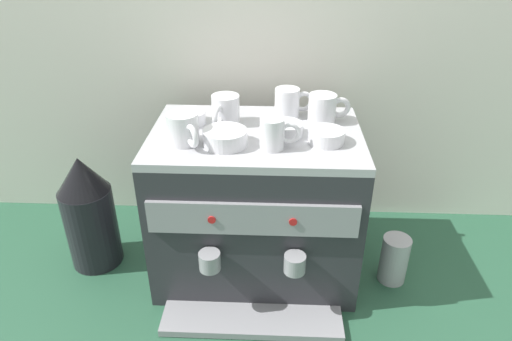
% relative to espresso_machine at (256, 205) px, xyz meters
% --- Properties ---
extents(ground_plane, '(4.00, 4.00, 0.00)m').
position_rel_espresso_machine_xyz_m(ground_plane, '(0.00, 0.00, -0.23)').
color(ground_plane, '#28563D').
extents(tiled_backsplash_wall, '(2.80, 0.03, 1.11)m').
position_rel_espresso_machine_xyz_m(tiled_backsplash_wall, '(0.00, 0.32, 0.33)').
color(tiled_backsplash_wall, silver).
rests_on(tiled_backsplash_wall, ground_plane).
extents(espresso_machine, '(0.57, 0.50, 0.46)m').
position_rel_espresso_machine_xyz_m(espresso_machine, '(0.00, 0.00, 0.00)').
color(espresso_machine, '#2D2D33').
rests_on(espresso_machine, ground_plane).
extents(ceramic_cup_0, '(0.08, 0.12, 0.08)m').
position_rel_espresso_machine_xyz_m(ceramic_cup_0, '(-0.09, 0.06, 0.27)').
color(ceramic_cup_0, white).
rests_on(ceramic_cup_0, espresso_machine).
extents(ceramic_cup_1, '(0.09, 0.11, 0.08)m').
position_rel_espresso_machine_xyz_m(ceramic_cup_1, '(-0.18, -0.07, 0.27)').
color(ceramic_cup_1, white).
rests_on(ceramic_cup_1, espresso_machine).
extents(ceramic_cup_2, '(0.11, 0.07, 0.08)m').
position_rel_espresso_machine_xyz_m(ceramic_cup_2, '(0.09, 0.12, 0.27)').
color(ceramic_cup_2, white).
rests_on(ceramic_cup_2, espresso_machine).
extents(ceramic_cup_3, '(0.10, 0.06, 0.08)m').
position_rel_espresso_machine_xyz_m(ceramic_cup_3, '(0.05, -0.09, 0.27)').
color(ceramic_cup_3, white).
rests_on(ceramic_cup_3, espresso_machine).
extents(ceramic_cup_4, '(0.12, 0.08, 0.08)m').
position_rel_espresso_machine_xyz_m(ceramic_cup_4, '(0.19, 0.09, 0.27)').
color(ceramic_cup_4, white).
rests_on(ceramic_cup_4, espresso_machine).
extents(ceramic_bowl_0, '(0.09, 0.09, 0.04)m').
position_rel_espresso_machine_xyz_m(ceramic_bowl_0, '(0.18, -0.05, 0.25)').
color(ceramic_bowl_0, white).
rests_on(ceramic_bowl_0, espresso_machine).
extents(ceramic_bowl_1, '(0.09, 0.09, 0.03)m').
position_rel_espresso_machine_xyz_m(ceramic_bowl_1, '(0.08, -0.01, 0.25)').
color(ceramic_bowl_1, white).
rests_on(ceramic_bowl_1, espresso_machine).
extents(ceramic_bowl_2, '(0.11, 0.11, 0.04)m').
position_rel_espresso_machine_xyz_m(ceramic_bowl_2, '(-0.07, -0.07, 0.25)').
color(ceramic_bowl_2, white).
rests_on(ceramic_bowl_2, espresso_machine).
extents(ceramic_bowl_3, '(0.09, 0.09, 0.04)m').
position_rel_espresso_machine_xyz_m(ceramic_bowl_3, '(-0.19, 0.06, 0.25)').
color(ceramic_bowl_3, white).
rests_on(ceramic_bowl_3, espresso_machine).
extents(coffee_grinder, '(0.15, 0.15, 0.37)m').
position_rel_espresso_machine_xyz_m(coffee_grinder, '(-0.51, -0.00, -0.04)').
color(coffee_grinder, black).
rests_on(coffee_grinder, ground_plane).
extents(milk_pitcher, '(0.08, 0.08, 0.15)m').
position_rel_espresso_machine_xyz_m(milk_pitcher, '(0.41, -0.05, -0.15)').
color(milk_pitcher, '#B7B7BC').
rests_on(milk_pitcher, ground_plane).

